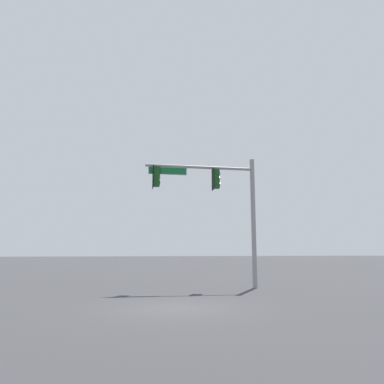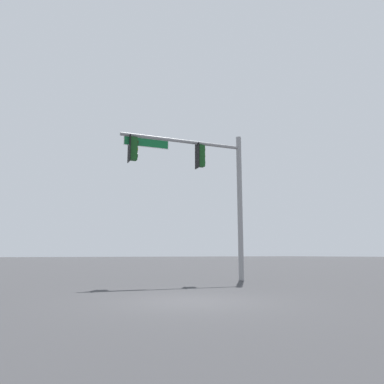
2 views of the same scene
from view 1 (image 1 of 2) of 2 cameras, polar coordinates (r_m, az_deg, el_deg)
ground_plane at (r=14.13m, az=-2.70°, el=-17.29°), size 400.00×400.00×0.00m
signal_pole_near at (r=21.75m, az=4.44°, el=-0.87°), size 6.42×1.23×7.49m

